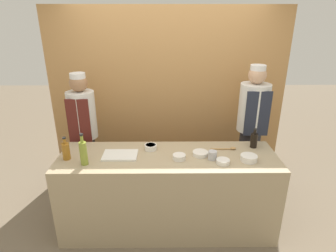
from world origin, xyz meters
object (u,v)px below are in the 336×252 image
sauce_bowl_white (249,158)px  bottle_amber (66,151)px  cutting_board (120,155)px  bottle_oil (83,153)px  chef_left (84,133)px  wooden_spoon (228,148)px  chef_right (251,129)px  bottle_soy (254,140)px  sauce_bowl_brown (200,153)px  sauce_bowl_orange (179,157)px  sauce_bowl_purple (223,161)px  sauce_bowl_green (151,147)px  cup_steel (213,155)px

sauce_bowl_white → bottle_amber: (-1.85, 0.05, 0.06)m
sauce_bowl_white → cutting_board: (-1.32, 0.11, -0.02)m
sauce_bowl_white → bottle_oil: bearing=-178.1°
bottle_amber → chef_left: size_ratio=0.15×
bottle_amber → chef_left: bearing=90.6°
wooden_spoon → sauce_bowl_white: bearing=-57.5°
sauce_bowl_white → chef_right: chef_right is taller
bottle_soy → bottle_amber: 2.01m
sauce_bowl_brown → bottle_amber: bottle_amber is taller
sauce_bowl_orange → chef_right: bearing=36.6°
sauce_bowl_brown → sauce_bowl_orange: size_ratio=1.23×
bottle_soy → chef_right: 0.43m
sauce_bowl_purple → sauce_bowl_green: 0.80m
chef_left → bottle_oil: bearing=-74.5°
sauce_bowl_green → bottle_soy: (1.14, 0.05, 0.06)m
sauce_bowl_orange → bottle_amber: bearing=179.3°
bottle_soy → cup_steel: 0.57m
cup_steel → sauce_bowl_orange: bearing=179.2°
sauce_bowl_green → cutting_board: size_ratio=0.37×
cutting_board → chef_left: (-0.54, 0.62, -0.01)m
sauce_bowl_orange → chef_right: (0.93, 0.69, 0.02)m
sauce_bowl_green → chef_left: size_ratio=0.08×
sauce_bowl_purple → wooden_spoon: size_ratio=0.48×
sauce_bowl_orange → cutting_board: size_ratio=0.37×
sauce_bowl_purple → cutting_board: 1.06m
wooden_spoon → sauce_bowl_green: bearing=179.2°
sauce_bowl_orange → bottle_oil: 0.95m
sauce_bowl_orange → chef_right: chef_right is taller
sauce_bowl_brown → bottle_soy: (0.61, 0.19, 0.06)m
sauce_bowl_brown → cutting_board: sauce_bowl_brown is taller
sauce_bowl_orange → sauce_bowl_white: bearing=-3.2°
sauce_bowl_white → wooden_spoon: sauce_bowl_white is taller
bottle_oil → wooden_spoon: size_ratio=1.17×
sauce_bowl_green → wooden_spoon: (0.84, -0.01, -0.02)m
cutting_board → bottle_amber: (-0.53, -0.06, 0.09)m
bottle_amber → chef_right: bearing=18.0°
cutting_board → bottle_amber: bearing=-173.5°
bottle_oil → chef_right: bearing=22.8°
cutting_board → sauce_bowl_white: bearing=-4.9°
wooden_spoon → chef_right: size_ratio=0.16×
bottle_oil → sauce_bowl_brown: bearing=8.7°
sauce_bowl_white → wooden_spoon: (-0.16, 0.25, -0.02)m
bottle_oil → chef_left: bearing=105.5°
sauce_bowl_brown → wooden_spoon: sauce_bowl_brown is taller
bottle_soy → sauce_bowl_green: bearing=-177.7°
sauce_bowl_purple → cup_steel: 0.13m
sauce_bowl_orange → sauce_bowl_purple: (0.43, -0.09, -0.00)m
sauce_bowl_orange → sauce_bowl_green: (-0.30, 0.23, 0.00)m
sauce_bowl_green → chef_right: 1.32m
sauce_bowl_purple → chef_left: (-1.59, 0.78, -0.02)m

